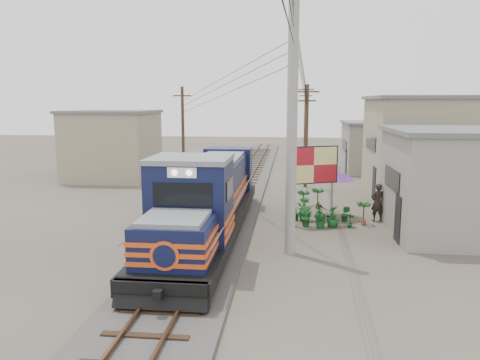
# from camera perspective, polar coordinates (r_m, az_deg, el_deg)

# --- Properties ---
(ground) EXTENTS (120.00, 120.00, 0.00)m
(ground) POSITION_cam_1_polar(r_m,az_deg,el_deg) (19.38, -4.43, -8.06)
(ground) COLOR #473F35
(ground) RESTS_ON ground
(ballast) EXTENTS (3.60, 70.00, 0.16)m
(ballast) POSITION_cam_1_polar(r_m,az_deg,el_deg) (28.94, -0.78, -1.96)
(ballast) COLOR #595651
(ballast) RESTS_ON ground
(track) EXTENTS (1.15, 70.00, 0.12)m
(track) POSITION_cam_1_polar(r_m,az_deg,el_deg) (28.90, -0.78, -1.61)
(track) COLOR #51331E
(track) RESTS_ON ground
(locomotive) EXTENTS (2.83, 15.39, 3.81)m
(locomotive) POSITION_cam_1_polar(r_m,az_deg,el_deg) (20.11, -3.85, -2.46)
(locomotive) COLOR black
(locomotive) RESTS_ON ground
(utility_pole_main) EXTENTS (0.40, 0.40, 10.00)m
(utility_pole_main) POSITION_cam_1_polar(r_m,az_deg,el_deg) (17.66, 6.35, 6.72)
(utility_pole_main) COLOR #9E9B93
(utility_pole_main) RESTS_ON ground
(wooden_pole_mid) EXTENTS (1.60, 0.24, 7.00)m
(wooden_pole_mid) POSITION_cam_1_polar(r_m,az_deg,el_deg) (32.23, 8.10, 5.58)
(wooden_pole_mid) COLOR #4C3826
(wooden_pole_mid) RESTS_ON ground
(wooden_pole_far) EXTENTS (1.60, 0.24, 7.50)m
(wooden_pole_far) POSITION_cam_1_polar(r_m,az_deg,el_deg) (46.20, 7.95, 7.07)
(wooden_pole_far) COLOR #4C3826
(wooden_pole_far) RESTS_ON ground
(wooden_pole_left) EXTENTS (1.60, 0.24, 7.00)m
(wooden_pole_left) POSITION_cam_1_polar(r_m,az_deg,el_deg) (37.19, -6.97, 6.12)
(wooden_pole_left) COLOR #4C3826
(wooden_pole_left) RESTS_ON ground
(power_lines) EXTENTS (9.65, 19.00, 3.30)m
(power_lines) POSITION_cam_1_polar(r_m,az_deg,el_deg) (26.94, -1.52, 13.19)
(power_lines) COLOR black
(power_lines) RESTS_ON ground
(shophouse_front) EXTENTS (7.35, 6.30, 4.70)m
(shophouse_front) POSITION_cam_1_polar(r_m,az_deg,el_deg) (22.88, 26.68, -0.26)
(shophouse_front) COLOR gray
(shophouse_front) RESTS_ON ground
(shophouse_mid) EXTENTS (8.40, 7.35, 6.20)m
(shophouse_mid) POSITION_cam_1_polar(r_m,az_deg,el_deg) (31.58, 22.88, 3.81)
(shophouse_mid) COLOR gray
(shophouse_mid) RESTS_ON ground
(shophouse_back) EXTENTS (6.30, 6.30, 4.20)m
(shophouse_back) POSITION_cam_1_polar(r_m,az_deg,el_deg) (41.01, 16.83, 3.90)
(shophouse_back) COLOR gray
(shophouse_back) RESTS_ON ground
(shophouse_left) EXTENTS (6.30, 6.30, 5.20)m
(shophouse_left) POSITION_cam_1_polar(r_m,az_deg,el_deg) (36.85, -15.27, 4.16)
(shophouse_left) COLOR gray
(shophouse_left) RESTS_ON ground
(billboard) EXTENTS (2.32, 1.03, 3.80)m
(billboard) POSITION_cam_1_polar(r_m,az_deg,el_deg) (22.31, 8.95, 1.59)
(billboard) COLOR #99999E
(billboard) RESTS_ON ground
(market_umbrella) EXTENTS (2.96, 2.96, 2.53)m
(market_umbrella) POSITION_cam_1_polar(r_m,az_deg,el_deg) (24.13, 11.21, 0.72)
(market_umbrella) COLOR black
(market_umbrella) RESTS_ON ground
(vendor) EXTENTS (0.79, 0.63, 1.90)m
(vendor) POSITION_cam_1_polar(r_m,az_deg,el_deg) (24.00, 16.42, -2.64)
(vendor) COLOR black
(vendor) RESTS_ON ground
(plant_nursery) EXTENTS (3.23, 3.12, 1.06)m
(plant_nursery) POSITION_cam_1_polar(r_m,az_deg,el_deg) (23.20, 8.82, -4.00)
(plant_nursery) COLOR #185520
(plant_nursery) RESTS_ON ground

